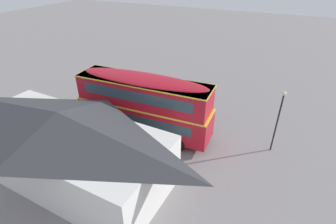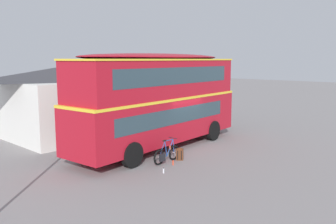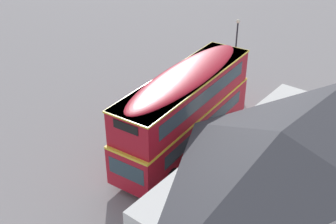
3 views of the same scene
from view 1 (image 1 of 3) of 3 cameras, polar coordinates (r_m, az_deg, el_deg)
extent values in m
plane|color=gray|center=(22.02, -5.85, -3.10)|extent=(120.00, 120.00, 0.00)
cylinder|color=black|center=(21.72, -14.12, -2.73)|extent=(1.11, 0.32, 1.10)
cylinder|color=black|center=(23.34, -10.76, 0.17)|extent=(1.11, 0.32, 1.10)
cylinder|color=black|center=(19.00, 2.09, -7.02)|extent=(1.11, 0.32, 1.10)
cylinder|color=black|center=(20.83, 4.47, -3.35)|extent=(1.11, 0.32, 1.10)
cube|color=#B21423|center=(20.49, -5.14, -0.81)|extent=(10.57, 2.90, 2.10)
cube|color=yellow|center=(19.95, -5.28, 1.84)|extent=(10.59, 2.92, 0.12)
cube|color=#B21423|center=(19.50, -5.42, 4.37)|extent=(10.25, 2.84, 1.90)
ellipsoid|color=#B21423|center=(19.08, -5.57, 7.15)|extent=(10.04, 2.78, 0.36)
cube|color=#2D424C|center=(23.04, -16.76, 2.39)|extent=(0.14, 2.05, 0.90)
cube|color=black|center=(22.01, -17.37, 7.69)|extent=(0.11, 1.38, 0.44)
cube|color=#2D424C|center=(21.20, -3.15, 1.36)|extent=(8.17, 0.35, 0.76)
cube|color=#2D424C|center=(20.41, -3.84, 6.13)|extent=(8.59, 0.37, 0.80)
cube|color=#2D424C|center=(19.33, -6.36, -1.92)|extent=(8.17, 0.35, 0.76)
cube|color=#2D424C|center=(18.50, -7.19, 3.26)|extent=(8.59, 0.37, 0.80)
cube|color=yellow|center=(19.13, -5.55, 6.82)|extent=(10.36, 2.92, 0.08)
torus|color=black|center=(22.06, 0.15, -1.79)|extent=(0.68, 0.09, 0.68)
torus|color=black|center=(21.73, 2.60, -2.38)|extent=(0.68, 0.09, 0.68)
cylinder|color=#B2B2B7|center=(22.06, 0.15, -1.79)|extent=(0.05, 0.10, 0.05)
cylinder|color=#B2B2B7|center=(21.73, 2.60, -2.38)|extent=(0.05, 0.10, 0.05)
cylinder|color=#234C99|center=(21.82, 0.81, -1.31)|extent=(0.46, 0.04, 0.71)
cylinder|color=#234C99|center=(21.61, 0.99, -0.57)|extent=(0.57, 0.04, 0.04)
cylinder|color=#234C99|center=(21.72, 1.50, -1.47)|extent=(0.18, 0.04, 0.70)
cylinder|color=#234C99|center=(21.83, 1.95, -2.29)|extent=(0.53, 0.04, 0.09)
cylinder|color=#234C99|center=(21.62, 2.14, -1.55)|extent=(0.41, 0.03, 0.65)
cylinder|color=#234C99|center=(21.89, 0.23, -1.11)|extent=(0.09, 0.03, 0.63)
cylinder|color=black|center=(21.69, 0.30, -0.30)|extent=(0.04, 0.46, 0.03)
ellipsoid|color=black|center=(21.49, 1.73, -0.66)|extent=(0.26, 0.10, 0.06)
cube|color=black|center=(21.85, 2.71, -2.11)|extent=(0.28, 0.14, 0.32)
cylinder|color=#D84C33|center=(21.82, 0.81, -1.31)|extent=(0.07, 0.07, 0.18)
cube|color=#592D19|center=(22.33, 0.00, -1.62)|extent=(0.37, 0.39, 0.51)
ellipsoid|color=#592D19|center=(22.20, 0.00, -1.06)|extent=(0.35, 0.37, 0.10)
cube|color=#3E2011|center=(22.36, -0.34, -1.81)|extent=(0.15, 0.21, 0.18)
cylinder|color=black|center=(22.27, 0.35, -1.71)|extent=(0.05, 0.05, 0.41)
cylinder|color=black|center=(22.42, 0.29, -1.48)|extent=(0.05, 0.05, 0.41)
cylinder|color=silver|center=(22.34, 5.12, -2.22)|extent=(0.07, 0.07, 0.19)
cylinder|color=black|center=(22.28, 5.13, -1.98)|extent=(0.04, 0.04, 0.03)
cylinder|color=#D84C33|center=(22.34, 2.15, -2.07)|extent=(0.08, 0.08, 0.21)
cylinder|color=black|center=(22.28, 2.15, -1.81)|extent=(0.05, 0.05, 0.03)
cube|color=silver|center=(17.72, -21.24, -8.14)|extent=(13.35, 6.28, 3.30)
pyramid|color=#38383D|center=(16.48, -22.69, -1.88)|extent=(13.77, 6.70, 1.26)
cube|color=#3D2319|center=(19.56, -14.93, -5.14)|extent=(1.10, 0.09, 2.10)
cube|color=#2D424C|center=(17.35, -7.09, -6.19)|extent=(1.10, 0.09, 0.90)
cube|color=#2D424C|center=(21.29, -21.82, -0.86)|extent=(1.10, 0.09, 0.90)
cylinder|color=black|center=(19.58, 22.57, -2.44)|extent=(0.11, 0.11, 4.45)
sphere|color=#F2E5BF|center=(18.51, 23.98, 3.69)|extent=(0.28, 0.28, 0.28)
camera|label=2|loc=(28.18, 33.16, 9.90)|focal=38.09mm
camera|label=3|loc=(26.21, -61.42, 20.56)|focal=45.18mm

